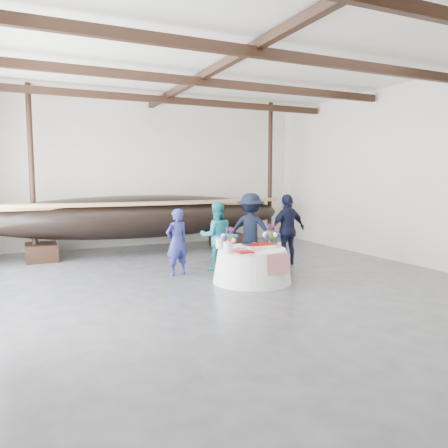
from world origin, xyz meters
name	(u,v)px	position (x,y,z in m)	size (l,w,h in m)	color
floor	(232,286)	(0.00, 0.00, 0.00)	(10.00, 12.00, 0.01)	#3D3D42
wall_back	(151,174)	(0.00, 6.00, 2.25)	(10.00, 0.02, 4.50)	silver
wall_right	(419,174)	(5.00, 0.00, 2.25)	(0.02, 12.00, 4.50)	silver
ceiling	(233,53)	(0.00, 0.00, 4.50)	(10.00, 12.00, 0.01)	white
pavilion_structure	(216,87)	(0.00, 0.78, 4.00)	(9.80, 11.76, 4.50)	black
longboat_display	(141,216)	(-0.70, 4.50, 1.06)	(8.86, 1.77, 1.66)	black
banquet_table	(252,265)	(0.54, 0.17, 0.35)	(1.62, 1.62, 0.70)	white
tabletop_items	(249,241)	(0.52, 0.28, 0.85)	(1.51, 1.38, 0.40)	#B5121D
guest_woman_blue	(177,242)	(-0.68, 1.40, 0.74)	(0.54, 0.35, 1.48)	navy
guest_woman_teal	(216,236)	(0.35, 1.60, 0.79)	(0.77, 0.60, 1.59)	teal
guest_man_left	(251,230)	(1.25, 1.58, 0.89)	(1.15, 0.66, 1.78)	black
guest_man_right	(288,230)	(2.19, 1.40, 0.87)	(1.02, 0.43, 1.75)	black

